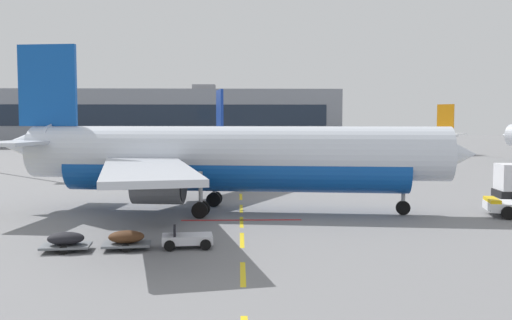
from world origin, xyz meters
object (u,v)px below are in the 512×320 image
at_px(airliner_foreground, 227,158).
at_px(baggage_train, 127,239).
at_px(airliner_mid_left, 398,137).
at_px(airliner_far_right, 208,147).

distance_m(airliner_foreground, baggage_train, 13.32).
bearing_deg(baggage_train, airliner_mid_left, 66.15).
xyz_separation_m(airliner_far_right, baggage_train, (-1.80, -43.19, -2.69)).
relative_size(airliner_far_right, baggage_train, 3.25).
relative_size(airliner_mid_left, baggage_train, 2.85).
xyz_separation_m(airliner_mid_left, airliner_far_right, (-37.00, -44.58, 0.05)).
distance_m(airliner_far_right, baggage_train, 43.31).
bearing_deg(airliner_far_right, airliner_mid_left, 50.31).
bearing_deg(baggage_train, airliner_far_right, 87.61).
xyz_separation_m(airliner_mid_left, baggage_train, (-38.80, -87.77, -2.64)).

